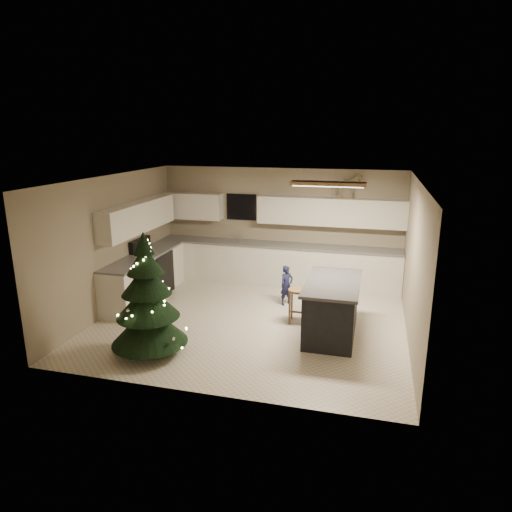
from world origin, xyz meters
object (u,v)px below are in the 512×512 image
christmas_tree (148,305)px  rocking_horse (348,186)px  island (332,308)px  toddler (287,285)px  bar_stool (297,297)px

christmas_tree → rocking_horse: bearing=55.4°
island → rocking_horse: size_ratio=2.67×
rocking_horse → toddler: bearing=120.4°
rocking_horse → christmas_tree: bearing=123.2°
island → bar_stool: 0.74m
island → bar_stool: bearing=151.8°
toddler → christmas_tree: bearing=-170.0°
island → toddler: (-1.01, 1.18, -0.08)m
christmas_tree → rocking_horse: size_ratio=3.07×
bar_stool → christmas_tree: christmas_tree is taller
bar_stool → rocking_horse: 2.89m
bar_stool → rocking_horse: size_ratio=0.99×
island → toddler: island is taller
christmas_tree → island: bearing=27.6°
bar_stool → rocking_horse: bearing=72.8°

